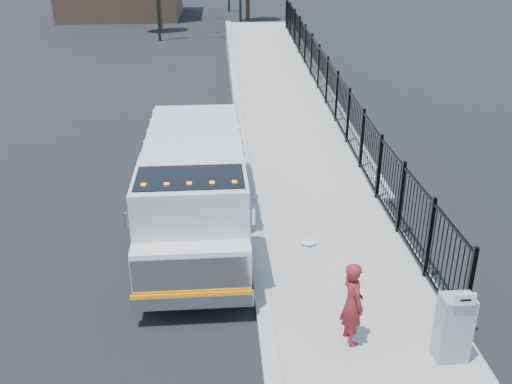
{
  "coord_description": "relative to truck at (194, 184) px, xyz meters",
  "views": [
    {
      "loc": [
        -0.78,
        -10.17,
        6.85
      ],
      "look_at": [
        0.05,
        2.0,
        1.3
      ],
      "focal_mm": 40.0,
      "sensor_mm": 36.0,
      "label": 1
    }
  ],
  "objects": [
    {
      "name": "worker",
      "position": [
        2.88,
        -4.31,
        -0.49
      ],
      "size": [
        0.52,
        0.66,
        1.61
      ],
      "primitive_type": "imported",
      "rotation": [
        0.0,
        0.0,
        1.81
      ],
      "color": "maroon",
      "rests_on": "sidewalk"
    },
    {
      "name": "truck",
      "position": [
        0.0,
        0.0,
        0.0
      ],
      "size": [
        2.48,
        7.34,
        2.51
      ],
      "rotation": [
        0.0,
        0.0,
        0.01
      ],
      "color": "black",
      "rests_on": "ground"
    },
    {
      "name": "iron_fence",
      "position": [
        4.95,
        9.69,
        -0.51
      ],
      "size": [
        0.1,
        28.0,
        1.8
      ],
      "primitive_type": "cube",
      "color": "black",
      "rests_on": "ground"
    },
    {
      "name": "sidewalk",
      "position": [
        3.33,
        -4.31,
        -1.35
      ],
      "size": [
        3.55,
        12.0,
        0.12
      ],
      "primitive_type": "cube",
      "color": "#9E998E",
      "rests_on": "ground"
    },
    {
      "name": "curb",
      "position": [
        1.4,
        -4.31,
        -1.33
      ],
      "size": [
        0.3,
        12.0,
        0.16
      ],
      "primitive_type": "cube",
      "color": "#ADAAA3",
      "rests_on": "ground"
    },
    {
      "name": "ground",
      "position": [
        1.4,
        -2.31,
        -1.41
      ],
      "size": [
        120.0,
        120.0,
        0.0
      ],
      "primitive_type": "plane",
      "color": "black",
      "rests_on": "ground"
    },
    {
      "name": "arrow_sign",
      "position": [
        4.5,
        -5.1,
        0.07
      ],
      "size": [
        0.35,
        0.04,
        0.22
      ],
      "primitive_type": "cube",
      "color": "white",
      "rests_on": "utility_cabinet"
    },
    {
      "name": "debris",
      "position": [
        2.68,
        -0.76,
        -1.24
      ],
      "size": [
        0.37,
        0.37,
        0.09
      ],
      "primitive_type": "ellipsoid",
      "color": "silver",
      "rests_on": "sidewalk"
    },
    {
      "name": "utility_cabinet",
      "position": [
        4.5,
        -4.88,
        -0.67
      ],
      "size": [
        0.55,
        0.4,
        1.25
      ],
      "primitive_type": "cube",
      "color": "gray",
      "rests_on": "sidewalk"
    },
    {
      "name": "ramp",
      "position": [
        3.53,
        13.69,
        -1.41
      ],
      "size": [
        3.95,
        24.06,
        3.19
      ],
      "primitive_type": "cube",
      "rotation": [
        0.06,
        0.0,
        0.0
      ],
      "color": "#9E998E",
      "rests_on": "ground"
    }
  ]
}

